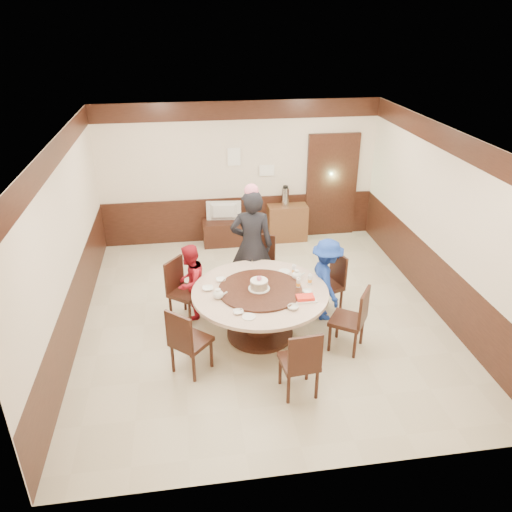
{
  "coord_description": "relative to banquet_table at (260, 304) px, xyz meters",
  "views": [
    {
      "loc": [
        -1.07,
        -6.53,
        4.32
      ],
      "look_at": [
        -0.12,
        -0.1,
        1.1
      ],
      "focal_mm": 35.0,
      "sensor_mm": 36.0,
      "label": 1
    }
  ],
  "objects": [
    {
      "name": "bowl_1",
      "position": [
        0.36,
        -0.54,
        0.24
      ],
      "size": [
        0.15,
        0.15,
        0.05
      ],
      "primitive_type": "imported",
      "color": "white",
      "rests_on": "banquet_table"
    },
    {
      "name": "side_cabinet",
      "position": [
        1.08,
        3.28,
        -0.16
      ],
      "size": [
        0.8,
        0.4,
        0.75
      ],
      "primitive_type": "cube",
      "color": "brown",
      "rests_on": "ground"
    },
    {
      "name": "person_standing",
      "position": [
        0.03,
        1.1,
        0.4
      ],
      "size": [
        0.74,
        0.54,
        1.88
      ],
      "primitive_type": "imported",
      "rotation": [
        0.0,
        0.0,
        3.0
      ],
      "color": "black",
      "rests_on": "ground"
    },
    {
      "name": "chair_3",
      "position": [
        -1.02,
        -0.67,
        -0.23
      ],
      "size": [
        0.62,
        0.62,
        0.97
      ],
      "rotation": [
        0.0,
        0.0,
        5.55
      ],
      "color": "black",
      "rests_on": "ground"
    },
    {
      "name": "chair_2",
      "position": [
        -1.06,
        0.61,
        -0.23
      ],
      "size": [
        0.62,
        0.62,
        0.97
      ],
      "rotation": [
        0.0,
        0.0,
        4.05
      ],
      "color": "black",
      "rests_on": "ground"
    },
    {
      "name": "bottle_2",
      "position": [
        0.57,
        0.38,
        0.3
      ],
      "size": [
        0.06,
        0.06,
        0.16
      ],
      "primitive_type": "cylinder",
      "color": "white",
      "rests_on": "banquet_table"
    },
    {
      "name": "shrimp_platter",
      "position": [
        0.57,
        -0.34,
        0.24
      ],
      "size": [
        0.3,
        0.2,
        0.06
      ],
      "color": "white",
      "rests_on": "banquet_table"
    },
    {
      "name": "person_red",
      "position": [
        -0.97,
        0.65,
        0.07
      ],
      "size": [
        0.69,
        0.74,
        1.21
      ],
      "primitive_type": "imported",
      "rotation": [
        0.0,
        0.0,
        4.2
      ],
      "color": "#A81624",
      "rests_on": "ground"
    },
    {
      "name": "bowl_2",
      "position": [
        -0.37,
        -0.54,
        0.23
      ],
      "size": [
        0.14,
        0.14,
        0.03
      ],
      "primitive_type": "imported",
      "color": "white",
      "rests_on": "banquet_table"
    },
    {
      "name": "notice_right",
      "position": [
        0.67,
        3.46,
        0.92
      ],
      "size": [
        0.3,
        0.0,
        0.22
      ],
      "primitive_type": "cube",
      "color": "white",
      "rests_on": "room"
    },
    {
      "name": "thermos",
      "position": [
        1.02,
        3.28,
        0.41
      ],
      "size": [
        0.15,
        0.15,
        0.38
      ],
      "primitive_type": "cylinder",
      "color": "silver",
      "rests_on": "side_cabinet"
    },
    {
      "name": "bowl_3",
      "position": [
        0.64,
        -0.16,
        0.24
      ],
      "size": [
        0.14,
        0.14,
        0.04
      ],
      "primitive_type": "imported",
      "color": "white",
      "rests_on": "banquet_table"
    },
    {
      "name": "notice_left",
      "position": [
        0.02,
        3.46,
        1.22
      ],
      "size": [
        0.25,
        0.0,
        0.35
      ],
      "primitive_type": "cube",
      "color": "white",
      "rests_on": "room"
    },
    {
      "name": "saucer_near",
      "position": [
        -0.25,
        -0.65,
        0.22
      ],
      "size": [
        0.18,
        0.18,
        0.01
      ],
      "primitive_type": "cylinder",
      "color": "white",
      "rests_on": "banquet_table"
    },
    {
      "name": "chair_5",
      "position": [
        1.17,
        -0.49,
        -0.23
      ],
      "size": [
        0.61,
        0.61,
        0.97
      ],
      "rotation": [
        0.0,
        0.0,
        7.26
      ],
      "color": "black",
      "rests_on": "ground"
    },
    {
      "name": "bottle_1",
      "position": [
        0.73,
        0.06,
        0.3
      ],
      "size": [
        0.06,
        0.06,
        0.16
      ],
      "primitive_type": "cylinder",
      "color": "white",
      "rests_on": "banquet_table"
    },
    {
      "name": "room",
      "position": [
        0.13,
        0.52,
        0.55
      ],
      "size": [
        6.0,
        6.04,
        2.84
      ],
      "color": "beige",
      "rests_on": "ground"
    },
    {
      "name": "person_blue",
      "position": [
        1.07,
        0.33,
        0.12
      ],
      "size": [
        0.52,
        0.87,
        1.31
      ],
      "primitive_type": "imported",
      "rotation": [
        0.0,
        0.0,
        1.62
      ],
      "color": "#173496",
      "rests_on": "ground"
    },
    {
      "name": "tv_stand",
      "position": [
        -0.23,
        3.25,
        -0.28
      ],
      "size": [
        0.85,
        0.45,
        0.5
      ],
      "primitive_type": "cube",
      "color": "black",
      "rests_on": "ground"
    },
    {
      "name": "chair_4",
      "position": [
        0.29,
        -1.29,
        -0.23
      ],
      "size": [
        0.48,
        0.49,
        0.97
      ],
      "rotation": [
        0.0,
        0.0,
        6.37
      ],
      "color": "black",
      "rests_on": "ground"
    },
    {
      "name": "saucer_far",
      "position": [
        0.45,
        0.5,
        0.22
      ],
      "size": [
        0.18,
        0.18,
        0.01
      ],
      "primitive_type": "cylinder",
      "color": "white",
      "rests_on": "banquet_table"
    },
    {
      "name": "banquet_table",
      "position": [
        0.0,
        0.0,
        0.0
      ],
      "size": [
        1.94,
        1.94,
        0.78
      ],
      "color": "black",
      "rests_on": "ground"
    },
    {
      "name": "bottle_0",
      "position": [
        0.54,
        -0.03,
        0.3
      ],
      "size": [
        0.06,
        0.06,
        0.16
      ],
      "primitive_type": "cylinder",
      "color": "white",
      "rests_on": "banquet_table"
    },
    {
      "name": "bowl_0",
      "position": [
        -0.53,
        0.36,
        0.23
      ],
      "size": [
        0.14,
        0.14,
        0.04
      ],
      "primitive_type": "imported",
      "color": "white",
      "rests_on": "banquet_table"
    },
    {
      "name": "teapot_left",
      "position": [
        -0.6,
        -0.12,
        0.28
      ],
      "size": [
        0.17,
        0.15,
        0.13
      ],
      "primitive_type": "ellipsoid",
      "color": "white",
      "rests_on": "banquet_table"
    },
    {
      "name": "chair_1",
      "position": [
        0.19,
        1.28,
        -0.23
      ],
      "size": [
        0.59,
        0.59,
        0.97
      ],
      "rotation": [
        0.0,
        0.0,
        2.68
      ],
      "color": "black",
      "rests_on": "ground"
    },
    {
      "name": "birthday_cake",
      "position": [
        -0.02,
        0.0,
        0.32
      ],
      "size": [
        0.31,
        0.31,
        0.21
      ],
      "color": "white",
      "rests_on": "banquet_table"
    },
    {
      "name": "chair_0",
      "position": [
        1.14,
        0.5,
        -0.23
      ],
      "size": [
        0.56,
        0.55,
        0.97
      ],
      "rotation": [
        0.0,
        0.0,
        1.87
      ],
      "color": "black",
      "rests_on": "ground"
    },
    {
      "name": "bowl_4",
      "position": [
        -0.73,
        0.13,
        0.24
      ],
      "size": [
        0.16,
        0.16,
        0.04
      ],
      "primitive_type": "imported",
      "color": "white",
      "rests_on": "banquet_table"
    },
    {
      "name": "television",
      "position": [
        -0.23,
        3.25,
        0.17
      ],
      "size": [
        0.7,
        0.17,
        0.4
      ],
      "primitive_type": "imported",
      "rotation": [
        0.0,
        0.0,
        3.03
      ],
      "color": "gray",
      "rests_on": "tv_stand"
    },
    {
      "name": "teapot_right",
      "position": [
        0.58,
        0.26,
        0.28
      ],
      "size": [
        0.17,
        0.15,
        0.13
      ],
      "primitive_type": "ellipsoid",
      "color": "white",
      "rests_on": "banquet_table"
    }
  ]
}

